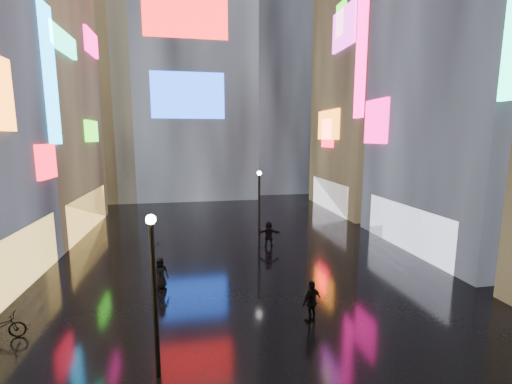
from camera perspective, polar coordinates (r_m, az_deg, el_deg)
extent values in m
plane|color=black|center=(24.13, -3.54, -8.81)|extent=(140.00, 140.00, 0.00)
cube|color=#FFC659|center=(19.66, -35.64, -10.16)|extent=(0.20, 10.00, 3.00)
cube|color=red|center=(22.66, -31.57, 4.34)|extent=(0.25, 2.24, 1.94)
cube|color=#128FE5|center=(24.46, -31.13, 16.27)|extent=(0.25, 1.40, 8.00)
cube|color=black|center=(31.90, -36.22, 13.84)|extent=(10.00, 12.00, 22.00)
cube|color=#FFC659|center=(30.56, -26.23, -3.01)|extent=(0.20, 10.00, 3.00)
cube|color=#33CE16|center=(31.68, -25.72, 9.11)|extent=(0.25, 3.00, 1.71)
cube|color=#16D9A1|center=(27.38, -29.59, 21.04)|extent=(0.25, 4.84, 1.37)
cube|color=#E50B6A|center=(34.41, -25.77, 21.50)|extent=(0.25, 3.32, 1.94)
cube|color=black|center=(28.32, 34.64, 23.11)|extent=(10.00, 12.00, 30.00)
cube|color=white|center=(24.89, 23.78, -5.44)|extent=(0.20, 9.00, 3.00)
cube|color=#E50B6A|center=(27.56, 19.40, 11.02)|extent=(0.25, 2.99, 3.26)
cube|color=#E50B6A|center=(30.78, 17.13, 21.07)|extent=(0.25, 1.40, 10.00)
cube|color=black|center=(38.36, 19.95, 18.46)|extent=(10.00, 12.00, 28.00)
cube|color=white|center=(36.10, 12.15, -0.54)|extent=(0.20, 9.00, 3.00)
cube|color=orange|center=(35.84, 11.96, 10.89)|extent=(0.25, 4.92, 2.91)
cube|color=#E52DD4|center=(34.59, 14.42, 24.94)|extent=(0.25, 4.36, 3.46)
cube|color=red|center=(35.93, 11.85, 9.59)|extent=(0.25, 2.63, 2.87)
cube|color=#33CE16|center=(35.45, 13.97, 26.11)|extent=(0.25, 1.69, 2.90)
cube|color=black|center=(48.74, -11.55, 25.10)|extent=(16.00, 14.00, 42.00)
cube|color=#FF1414|center=(41.97, -11.70, 27.81)|extent=(9.00, 0.20, 6.00)
cube|color=#194CFF|center=(39.97, -11.27, 15.51)|extent=(8.00, 0.20, 5.00)
cube|color=black|center=(51.11, 3.09, 19.89)|extent=(12.00, 12.00, 34.00)
cube|color=black|center=(46.53, -25.42, 15.14)|extent=(10.00, 10.00, 26.00)
cylinder|color=black|center=(11.28, -16.51, -17.11)|extent=(0.16, 0.16, 5.00)
sphere|color=white|center=(10.42, -17.14, -4.40)|extent=(0.30, 0.30, 0.30)
cylinder|color=black|center=(23.23, 0.54, -3.12)|extent=(0.16, 0.16, 5.00)
sphere|color=white|center=(22.82, 0.55, 3.15)|extent=(0.30, 0.30, 0.30)
imported|color=black|center=(14.65, 9.26, -17.55)|extent=(1.10, 0.87, 1.74)
imported|color=black|center=(18.01, -15.66, -12.87)|extent=(0.82, 0.60, 1.56)
imported|color=black|center=(23.60, 2.16, -7.00)|extent=(1.70, 0.91, 1.74)
imported|color=black|center=(17.60, -15.82, -9.28)|extent=(1.27, 1.27, 0.82)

